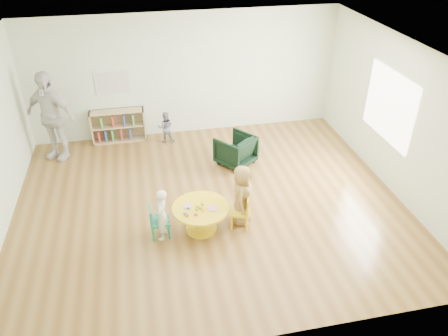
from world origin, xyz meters
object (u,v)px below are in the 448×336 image
(kid_chair_left, at_px, (157,220))
(child_right, at_px, (242,195))
(kid_chair_right, at_px, (242,210))
(activity_table, at_px, (201,214))
(adult_caretaker, at_px, (51,116))
(armchair, at_px, (236,150))
(child_left, at_px, (161,215))
(bookshelf, at_px, (118,126))
(toddler, at_px, (166,127))

(kid_chair_left, distance_m, child_right, 1.47)
(kid_chair_right, bearing_deg, activity_table, 103.79)
(adult_caretaker, bearing_deg, activity_table, -19.62)
(kid_chair_left, xyz_separation_m, armchair, (1.79, 2.01, 0.00))
(child_left, distance_m, adult_caretaker, 3.73)
(activity_table, xyz_separation_m, bookshelf, (-1.34, 3.57, 0.04))
(child_left, bearing_deg, kid_chair_left, -108.03)
(bookshelf, bearing_deg, kid_chair_left, -80.23)
(armchair, height_order, toddler, toddler)
(activity_table, relative_size, kid_chair_right, 1.58)
(kid_chair_right, relative_size, adult_caretaker, 0.31)
(kid_chair_left, distance_m, armchair, 2.69)
(armchair, distance_m, toddler, 1.84)
(child_left, bearing_deg, bookshelf, -152.40)
(bookshelf, height_order, child_right, child_right)
(activity_table, height_order, kid_chair_left, kid_chair_left)
(child_left, bearing_deg, toddler, -169.60)
(kid_chair_left, height_order, child_left, child_left)
(activity_table, height_order, armchair, armchair)
(kid_chair_left, distance_m, adult_caretaker, 3.66)
(kid_chair_left, relative_size, kid_chair_right, 1.00)
(activity_table, xyz_separation_m, child_left, (-0.65, -0.06, 0.13))
(child_right, bearing_deg, toddler, 38.97)
(bookshelf, xyz_separation_m, adult_caretaker, (-1.28, -0.51, 0.60))
(child_left, bearing_deg, adult_caretaker, -130.87)
(kid_chair_right, height_order, child_right, child_right)
(activity_table, xyz_separation_m, adult_caretaker, (-2.63, 3.06, 0.64))
(toddler, relative_size, adult_caretaker, 0.38)
(activity_table, height_order, child_right, child_right)
(bookshelf, xyz_separation_m, child_right, (2.06, -3.50, 0.19))
(bookshelf, distance_m, adult_caretaker, 1.51)
(kid_chair_left, bearing_deg, toddler, 170.97)
(armchair, bearing_deg, toddler, -80.43)
(activity_table, height_order, adult_caretaker, adult_caretaker)
(activity_table, xyz_separation_m, kid_chair_right, (0.70, -0.04, -0.01))
(activity_table, bearing_deg, child_right, 5.81)
(kid_chair_right, height_order, adult_caretaker, adult_caretaker)
(kid_chair_right, xyz_separation_m, toddler, (-0.98, 3.30, 0.05))
(bookshelf, bearing_deg, armchair, -33.19)
(kid_chair_right, distance_m, child_left, 1.36)
(toddler, bearing_deg, child_left, 87.89)
(bookshelf, bearing_deg, activity_table, -69.37)
(armchair, xyz_separation_m, adult_caretaker, (-3.69, 1.06, 0.64))
(kid_chair_right, distance_m, child_right, 0.26)
(bookshelf, relative_size, child_left, 1.30)
(child_right, distance_m, toddler, 3.34)
(child_right, relative_size, toddler, 1.49)
(activity_table, bearing_deg, kid_chair_right, -3.08)
(kid_chair_right, distance_m, bookshelf, 4.15)
(armchair, distance_m, adult_caretaker, 3.89)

